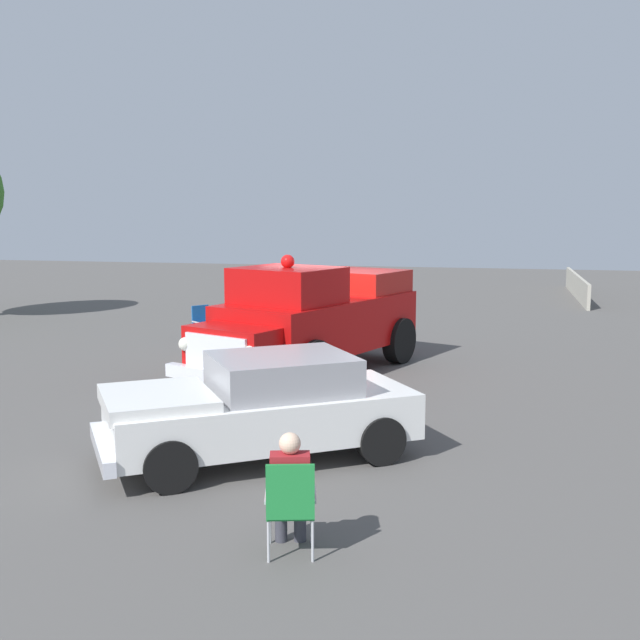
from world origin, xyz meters
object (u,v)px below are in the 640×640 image
(lawn_chair_near_truck, at_px, (290,502))
(classic_hot_rod, at_px, (259,407))
(spectator_seated, at_px, (290,487))
(lawn_chair_by_car, at_px, (203,322))
(vintage_fire_truck, at_px, (314,318))
(traffic_cone, at_px, (202,346))

(lawn_chair_near_truck, bearing_deg, classic_hot_rod, 23.35)
(classic_hot_rod, xyz_separation_m, spectator_seated, (-2.75, -1.20, -0.05))
(classic_hot_rod, height_order, lawn_chair_by_car, classic_hot_rod)
(vintage_fire_truck, relative_size, lawn_chair_near_truck, 6.21)
(classic_hot_rod, xyz_separation_m, traffic_cone, (6.56, 3.51, -0.44))
(vintage_fire_truck, xyz_separation_m, spectator_seated, (-8.44, -1.79, -0.50))
(lawn_chair_by_car, bearing_deg, classic_hot_rod, -153.33)
(classic_hot_rod, xyz_separation_m, lawn_chair_by_car, (8.37, 4.21, -0.16))
(traffic_cone, bearing_deg, lawn_chair_near_truck, -153.25)
(spectator_seated, height_order, traffic_cone, spectator_seated)
(lawn_chair_near_truck, relative_size, traffic_cone, 1.61)
(classic_hot_rod, relative_size, spectator_seated, 3.60)
(classic_hot_rod, distance_m, traffic_cone, 7.45)
(classic_hot_rod, bearing_deg, spectator_seated, -156.33)
(lawn_chair_near_truck, relative_size, lawn_chair_by_car, 1.00)
(lawn_chair_near_truck, distance_m, traffic_cone, 10.56)
(lawn_chair_by_car, bearing_deg, vintage_fire_truck, -126.52)
(vintage_fire_truck, height_order, spectator_seated, vintage_fire_truck)
(lawn_chair_by_car, bearing_deg, spectator_seated, -154.06)
(vintage_fire_truck, height_order, lawn_chair_near_truck, vintage_fire_truck)
(lawn_chair_near_truck, distance_m, lawn_chair_by_car, 12.50)
(vintage_fire_truck, distance_m, traffic_cone, 3.18)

